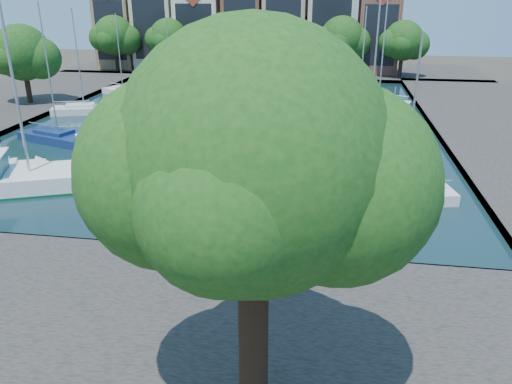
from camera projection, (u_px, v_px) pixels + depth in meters
ground at (127, 250)px, 23.64m from camera, size 160.00×160.00×0.00m
water_basin at (229, 124)px, 45.60m from camera, size 38.00×50.00×0.08m
near_quay at (47, 342)px, 17.14m from camera, size 50.00×14.00×0.50m
far_quay at (272, 70)px, 74.81m from camera, size 60.00×16.00×0.50m
plane_tree at (258, 169)px, 11.43m from camera, size 8.32×6.40×10.62m
townhouse_west_end at (121, 19)px, 75.35m from camera, size 5.44×9.18×14.93m
townhouse_west_mid at (159, 13)px, 74.18m from camera, size 5.94×9.18×16.79m
townhouse_west_inner at (202, 20)px, 73.60m from camera, size 6.43×9.18×15.15m
townhouse_center at (245, 13)px, 72.30m from camera, size 5.44×9.18×16.93m
townhouse_east_inner at (286, 17)px, 71.70m from camera, size 5.94×9.18×15.79m
townhouse_east_mid at (332, 15)px, 70.65m from camera, size 6.43×9.18×16.65m
townhouse_east_end at (378, 23)px, 70.11m from camera, size 5.44×9.18×14.43m
far_tree_far_west at (115, 37)px, 70.99m from camera, size 7.28×5.60×7.68m
far_tree_west at (169, 39)px, 69.90m from camera, size 6.76×5.20×7.36m
far_tree_mid_west at (225, 38)px, 68.70m from camera, size 7.80×6.00×8.00m
far_tree_mid_east at (283, 40)px, 67.64m from camera, size 7.02×5.40×7.52m
far_tree_east at (342, 40)px, 66.47m from camera, size 7.54×5.80×7.84m
far_tree_far_east at (404, 42)px, 65.41m from camera, size 6.76×5.20×7.36m
side_tree_left_far at (23, 55)px, 50.31m from camera, size 7.28×5.60×7.88m
giraffe_statue at (261, 219)px, 20.30m from camera, size 3.31×0.68×4.73m
sailboat_left_a at (4, 167)px, 32.92m from camera, size 5.34×3.58×9.87m
sailboat_left_b at (58, 136)px, 40.00m from camera, size 7.21×4.42×10.61m
sailboat_left_c at (84, 108)px, 49.32m from camera, size 6.49×3.90×9.85m
sailboat_left_d at (123, 90)px, 58.16m from camera, size 5.51×3.79×8.98m
sailboat_left_e at (170, 79)px, 65.38m from camera, size 5.12×2.80×8.10m
sailboat_right_a at (403, 193)px, 28.77m from camera, size 6.13×3.22×9.41m
sailboat_right_b at (369, 128)px, 41.93m from camera, size 6.81×2.90×11.30m
sailboat_right_c at (378, 102)px, 51.64m from camera, size 6.70×3.89×10.84m
sailboat_right_d at (359, 102)px, 51.39m from camera, size 5.26×2.74×9.94m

